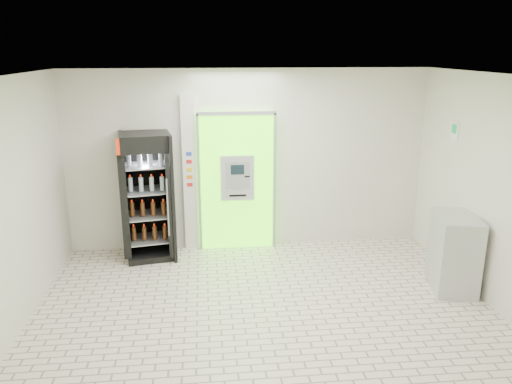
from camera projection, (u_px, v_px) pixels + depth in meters
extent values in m
plane|color=beige|center=(266.00, 317.00, 6.36)|extent=(6.00, 6.00, 0.00)
plane|color=silver|center=(248.00, 160.00, 8.33)|extent=(6.00, 0.00, 6.00)
plane|color=silver|center=(311.00, 310.00, 3.55)|extent=(6.00, 0.00, 6.00)
plane|color=silver|center=(4.00, 213.00, 5.64)|extent=(0.00, 5.00, 5.00)
plane|color=silver|center=(504.00, 198.00, 6.24)|extent=(0.00, 5.00, 5.00)
plane|color=white|center=(268.00, 76.00, 5.53)|extent=(6.00, 6.00, 0.00)
cube|color=#57FC13|center=(237.00, 182.00, 8.34)|extent=(1.20, 0.12, 2.30)
cube|color=gray|center=(236.00, 113.00, 7.96)|extent=(1.28, 0.04, 0.06)
cube|color=gray|center=(199.00, 184.00, 8.21)|extent=(0.04, 0.04, 2.30)
cube|color=gray|center=(275.00, 182.00, 8.34)|extent=(0.04, 0.04, 2.30)
cube|color=black|center=(243.00, 219.00, 8.48)|extent=(0.62, 0.01, 0.67)
cube|color=black|center=(215.00, 133.00, 8.03)|extent=(0.22, 0.01, 0.18)
cube|color=#B3B6BB|center=(237.00, 178.00, 8.21)|extent=(0.55, 0.12, 0.75)
cube|color=black|center=(237.00, 170.00, 8.11)|extent=(0.22, 0.01, 0.16)
cube|color=gray|center=(238.00, 186.00, 8.18)|extent=(0.16, 0.01, 0.12)
cube|color=black|center=(247.00, 177.00, 8.16)|extent=(0.09, 0.01, 0.02)
cube|color=black|center=(238.00, 196.00, 8.23)|extent=(0.28, 0.01, 0.03)
cube|color=silver|center=(190.00, 174.00, 8.24)|extent=(0.22, 0.10, 2.60)
cube|color=#193FB2|center=(189.00, 154.00, 8.09)|extent=(0.09, 0.01, 0.06)
cube|color=red|center=(189.00, 162.00, 8.13)|extent=(0.09, 0.01, 0.06)
cube|color=yellow|center=(189.00, 169.00, 8.16)|extent=(0.09, 0.01, 0.06)
cube|color=orange|center=(190.00, 177.00, 8.20)|extent=(0.09, 0.01, 0.06)
cube|color=red|center=(190.00, 185.00, 8.24)|extent=(0.09, 0.01, 0.06)
cube|color=black|center=(148.00, 197.00, 7.96)|extent=(0.88, 0.82, 2.04)
cube|color=black|center=(150.00, 191.00, 8.27)|extent=(0.76, 0.19, 2.04)
cube|color=#AD2209|center=(142.00, 146.00, 7.38)|extent=(0.74, 0.14, 0.24)
cube|color=white|center=(142.00, 146.00, 7.38)|extent=(0.42, 0.08, 0.07)
cube|color=black|center=(152.00, 253.00, 8.23)|extent=(0.88, 0.82, 0.10)
cylinder|color=gray|center=(168.00, 208.00, 7.66)|extent=(0.03, 0.03, 0.92)
cube|color=gray|center=(151.00, 238.00, 8.16)|extent=(0.74, 0.70, 0.02)
cube|color=gray|center=(149.00, 215.00, 8.04)|extent=(0.74, 0.70, 0.02)
cube|color=gray|center=(148.00, 190.00, 7.93)|extent=(0.74, 0.70, 0.02)
cube|color=gray|center=(146.00, 165.00, 7.82)|extent=(0.74, 0.70, 0.02)
cube|color=#B3B6BB|center=(454.00, 253.00, 6.99)|extent=(0.69, 0.90, 1.08)
cube|color=gray|center=(436.00, 250.00, 6.95)|extent=(0.16, 0.78, 0.01)
cube|color=white|center=(455.00, 131.00, 7.41)|extent=(0.02, 0.22, 0.26)
cube|color=#0C8A3F|center=(454.00, 129.00, 7.40)|extent=(0.00, 0.14, 0.14)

